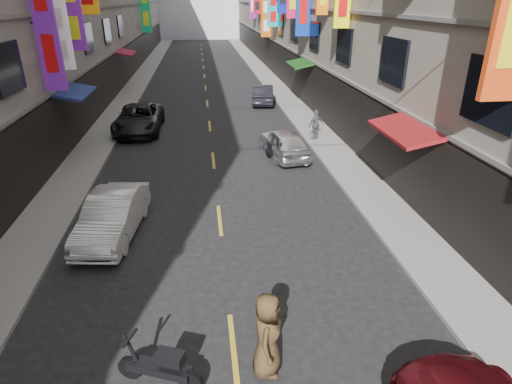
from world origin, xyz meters
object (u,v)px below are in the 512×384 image
object	(u,v)px
scooter_crossing	(161,367)
car_right_mid	(284,143)
scooter_far_right	(274,153)
car_right_far	(263,94)
pedestrian_rfar	(316,125)
pedestrian_crossing	(267,335)
car_left_mid	(112,216)
car_left_far	(139,119)

from	to	relation	value
scooter_crossing	car_right_mid	size ratio (longest dim) A/B	0.42
scooter_crossing	scooter_far_right	bearing A→B (deg)	2.59
car_right_far	pedestrian_rfar	world-z (taller)	pedestrian_rfar
pedestrian_crossing	car_right_far	bearing A→B (deg)	7.93
scooter_far_right	car_right_mid	size ratio (longest dim) A/B	0.44
pedestrian_rfar	pedestrian_crossing	xyz separation A→B (m)	(-4.87, -14.97, 0.03)
scooter_far_right	pedestrian_crossing	size ratio (longest dim) A/B	0.94
pedestrian_rfar	car_right_far	bearing A→B (deg)	-109.10
scooter_far_right	car_left_mid	xyz separation A→B (m)	(-6.25, -6.02, 0.24)
pedestrian_rfar	car_right_mid	bearing A→B (deg)	17.14
scooter_crossing	car_left_far	size ratio (longest dim) A/B	0.32
scooter_far_right	car_left_mid	world-z (taller)	car_left_mid
scooter_crossing	car_left_far	distance (m)	18.33
scooter_far_right	car_right_far	xyz separation A→B (m)	(1.17, 12.05, 0.24)
pedestrian_rfar	scooter_crossing	bearing A→B (deg)	36.68
car_right_mid	scooter_far_right	bearing A→B (deg)	42.56
scooter_far_right	pedestrian_rfar	xyz separation A→B (m)	(2.68, 2.83, 0.47)
scooter_crossing	car_right_mid	xyz separation A→B (m)	(4.88, 12.90, 0.25)
car_left_mid	car_left_far	size ratio (longest dim) A/B	0.79
car_left_mid	pedestrian_rfar	world-z (taller)	pedestrian_rfar
scooter_far_right	pedestrian_crossing	world-z (taller)	pedestrian_crossing
car_left_far	car_right_mid	world-z (taller)	car_left_far
car_right_mid	pedestrian_rfar	world-z (taller)	pedestrian_rfar
scooter_far_right	pedestrian_rfar	bearing A→B (deg)	-148.33
scooter_crossing	scooter_far_right	xyz separation A→B (m)	(4.31, 12.22, 0.00)
scooter_far_right	car_left_mid	size ratio (longest dim) A/B	0.43
scooter_far_right	pedestrian_rfar	distance (m)	3.93
car_right_mid	car_right_far	distance (m)	11.38
scooter_far_right	car_right_far	distance (m)	12.11
car_left_mid	pedestrian_crossing	bearing A→B (deg)	-49.07
car_left_far	car_left_mid	bearing A→B (deg)	-85.79
car_left_far	pedestrian_rfar	xyz separation A→B (m)	(9.51, -3.10, 0.18)
car_right_far	pedestrian_crossing	xyz separation A→B (m)	(-3.36, -24.19, 0.26)
scooter_crossing	pedestrian_crossing	size ratio (longest dim) A/B	0.91
car_right_mid	car_left_far	bearing A→B (deg)	-42.96
scooter_crossing	pedestrian_rfar	bearing A→B (deg)	-2.89
car_left_mid	car_left_far	bearing A→B (deg)	100.20
car_left_mid	pedestrian_rfar	distance (m)	12.58
car_right_mid	pedestrian_crossing	xyz separation A→B (m)	(-2.76, -12.82, 0.25)
car_left_mid	pedestrian_rfar	bearing A→B (deg)	52.17
car_right_mid	pedestrian_crossing	size ratio (longest dim) A/B	2.16
car_left_mid	pedestrian_crossing	distance (m)	7.34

